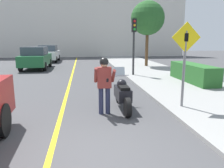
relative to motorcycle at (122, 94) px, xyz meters
name	(u,v)px	position (x,y,z in m)	size (l,w,h in m)	color
ground_plane	(82,158)	(-1.30, -2.86, -0.49)	(80.00, 80.00, 0.00)	#424244
sidewalk_curb	(205,95)	(3.50, 1.14, -0.44)	(4.40, 44.00, 0.11)	gray
road_center_line	(68,89)	(-1.90, 3.14, -0.48)	(0.12, 36.00, 0.01)	yellow
building_backdrop	(81,25)	(-1.30, 23.14, 3.66)	(28.00, 1.20, 8.29)	beige
motorcycle	(122,94)	(0.00, 0.00, 0.00)	(0.62, 2.13, 1.27)	black
person_biker	(104,80)	(-0.62, -0.42, 0.53)	(0.59, 0.46, 1.68)	#282D4C
crossing_sign	(185,57)	(1.85, -0.32, 1.18)	(0.91, 0.08, 2.59)	slate
traffic_light	(134,36)	(1.81, 6.19, 1.92)	(0.26, 0.30, 3.28)	#2D2D30
hedge_row	(193,73)	(4.30, 3.67, 0.06)	(0.90, 3.55, 0.88)	#286028
street_tree	(148,18)	(3.96, 10.66, 3.36)	(2.65, 2.65, 5.09)	brown
parked_car_green	(36,58)	(-4.73, 10.68, 0.37)	(1.88, 4.20, 1.68)	black
parked_car_white	(49,53)	(-4.59, 16.48, 0.37)	(1.88, 4.20, 1.68)	black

